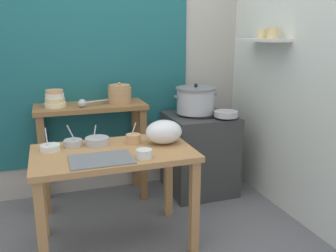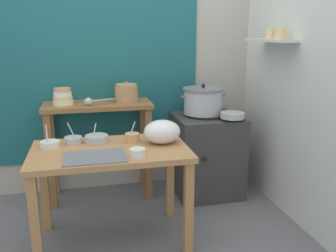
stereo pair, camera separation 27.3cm
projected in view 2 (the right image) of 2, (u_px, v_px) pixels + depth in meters
The scene contains 18 objects.
ground_plane at pixel (131, 240), 2.69m from camera, with size 9.00×9.00×0.00m, color slate.
wall_back at pixel (122, 55), 3.41m from camera, with size 4.40×0.12×2.60m.
wall_right at pixel (299, 60), 2.86m from camera, with size 0.30×3.20×2.60m.
prep_table at pixel (111, 163), 2.55m from camera, with size 1.10×0.66×0.72m.
back_shelf_table at pixel (99, 127), 3.27m from camera, with size 0.96×0.40×0.90m.
stove_block at pixel (206, 154), 3.43m from camera, with size 0.60×0.61×0.78m.
steamer_pot at pixel (203, 101), 3.31m from camera, with size 0.42×0.38×0.28m.
clay_pot at pixel (126, 93), 3.25m from camera, with size 0.21×0.21×0.19m.
bowl_stack_enamel at pixel (63, 97), 3.12m from camera, with size 0.18×0.18×0.15m.
ladle at pixel (90, 101), 3.10m from camera, with size 0.28×0.14×0.07m.
serving_tray at pixel (95, 157), 2.34m from camera, with size 0.40×0.28×0.01m, color slate.
plastic_bag at pixel (162, 132), 2.62m from camera, with size 0.27×0.22×0.18m, color white.
wide_pan at pixel (232, 115), 3.16m from camera, with size 0.21×0.21×0.05m, color #B7BABF.
prep_bowl_0 at pixel (97, 139), 2.65m from camera, with size 0.17×0.17×0.14m.
prep_bowl_1 at pixel (132, 137), 2.66m from camera, with size 0.11×0.11×0.15m.
prep_bowl_2 at pixel (50, 144), 2.55m from camera, with size 0.14×0.14×0.16m.
prep_bowl_3 at pixel (137, 153), 2.34m from camera, with size 0.10×0.10×0.06m.
prep_bowl_4 at pixel (73, 140), 2.64m from camera, with size 0.13×0.13×0.16m.
Camera 2 is at (-0.27, -2.39, 1.51)m, focal length 38.29 mm.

